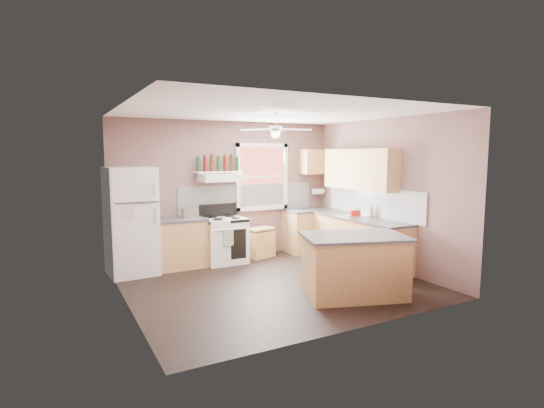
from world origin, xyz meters
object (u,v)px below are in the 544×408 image
toaster (190,213)px  island (354,267)px  stove (224,240)px  cart (260,244)px  refrigerator (131,221)px

toaster → island: size_ratio=0.20×
stove → island: bearing=-70.2°
stove → toaster: bearing=173.0°
stove → cart: 0.82m
toaster → stove: bearing=-7.9°
refrigerator → island: refrigerator is taller
toaster → cart: toaster is taller
toaster → stove: toaster is taller
cart → island: 2.76m
cart → island: island is taller
refrigerator → toaster: bearing=-1.0°
toaster → island: (1.60, -2.74, -0.56)m
toaster → cart: 1.60m
stove → island: same height
refrigerator → stove: (1.69, -0.03, -0.49)m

